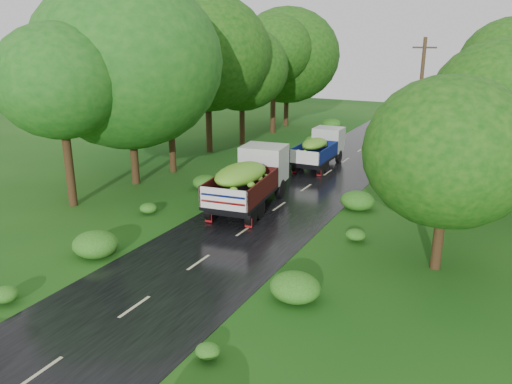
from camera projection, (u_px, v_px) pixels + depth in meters
The scene contains 9 objects.
ground at pixel (135, 307), 17.32m from camera, with size 120.00×120.00×0.00m, color #0E410E.
road at pixel (211, 254), 21.56m from camera, with size 6.50×80.00×0.02m, color black.
road_lines at pixel (223, 245), 22.40m from camera, with size 0.12×69.60×0.00m.
truck_near at pixel (251, 177), 27.13m from camera, with size 3.38×7.32×2.97m.
truck_far at pixel (320, 147), 35.65m from camera, with size 2.22×6.00×2.50m.
utility_pole at pixel (419, 103), 33.97m from camera, with size 1.57×0.25×8.93m.
trees_left at pixel (215, 62), 38.16m from camera, with size 5.31×32.80×9.75m.
trees_right at pixel (491, 94), 30.39m from camera, with size 5.56×31.99×8.67m.
shrubs at pixel (294, 191), 29.09m from camera, with size 11.90×44.00×0.70m.
Camera 1 is at (10.78, -11.68, 9.02)m, focal length 35.00 mm.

